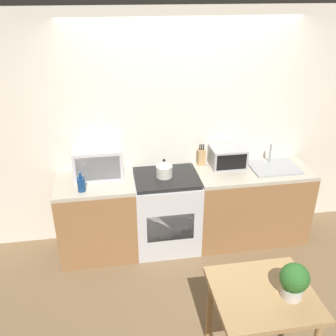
{
  "coord_description": "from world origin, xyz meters",
  "views": [
    {
      "loc": [
        -0.8,
        -2.82,
        2.79
      ],
      "look_at": [
        -0.23,
        0.64,
        1.05
      ],
      "focal_mm": 40.0,
      "sensor_mm": 36.0,
      "label": 1
    }
  ],
  "objects": [
    {
      "name": "sink_basin",
      "position": [
        1.01,
        0.75,
        0.91
      ],
      "size": [
        0.53,
        0.41,
        0.24
      ],
      "color": "#999BA0",
      "rests_on": "counter_right_run"
    },
    {
      "name": "bottle",
      "position": [
        -1.12,
        0.57,
        0.98
      ],
      "size": [
        0.08,
        0.08,
        0.2
      ],
      "color": "navy",
      "rests_on": "counter_left_run"
    },
    {
      "name": "counter_left_run",
      "position": [
        -1.0,
        0.74,
        0.45
      ],
      "size": [
        0.83,
        0.62,
        0.9
      ],
      "color": "olive",
      "rests_on": "ground_plane"
    },
    {
      "name": "wall_back",
      "position": [
        0.0,
        1.08,
        1.3
      ],
      "size": [
        10.0,
        0.06,
        2.6
      ],
      "color": "silver",
      "rests_on": "ground_plane"
    },
    {
      "name": "ground_plane",
      "position": [
        0.0,
        0.0,
        0.0
      ],
      "size": [
        16.0,
        16.0,
        0.0
      ],
      "primitive_type": "plane",
      "color": "brown"
    },
    {
      "name": "counter_right_run",
      "position": [
        0.77,
        0.74,
        0.45
      ],
      "size": [
        1.3,
        0.62,
        0.9
      ],
      "color": "olive",
      "rests_on": "ground_plane"
    },
    {
      "name": "potted_plant",
      "position": [
        0.4,
        -0.99,
        0.92
      ],
      "size": [
        0.21,
        0.21,
        0.28
      ],
      "color": "beige",
      "rests_on": "dining_table"
    },
    {
      "name": "knife_block",
      "position": [
        0.22,
        0.97,
        1.0
      ],
      "size": [
        0.09,
        0.07,
        0.25
      ],
      "color": "tan",
      "rests_on": "counter_right_run"
    },
    {
      "name": "kettle",
      "position": [
        -0.25,
        0.74,
        0.99
      ],
      "size": [
        0.18,
        0.18,
        0.21
      ],
      "color": "beige",
      "rests_on": "stove_range"
    },
    {
      "name": "microwave",
      "position": [
        -0.95,
        0.87,
        1.07
      ],
      "size": [
        0.52,
        0.32,
        0.33
      ],
      "color": "silver",
      "rests_on": "counter_left_run"
    },
    {
      "name": "dining_table",
      "position": [
        0.22,
        -0.92,
        0.65
      ],
      "size": [
        0.74,
        0.67,
        0.77
      ],
      "color": "tan",
      "rests_on": "ground_plane"
    },
    {
      "name": "stove_range",
      "position": [
        -0.23,
        0.74,
        0.45
      ],
      "size": [
        0.71,
        0.62,
        0.9
      ],
      "color": "silver",
      "rests_on": "ground_plane"
    },
    {
      "name": "toaster_oven",
      "position": [
        0.5,
        0.88,
        1.01
      ],
      "size": [
        0.39,
        0.29,
        0.23
      ],
      "color": "#999BA0",
      "rests_on": "counter_right_run"
    }
  ]
}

